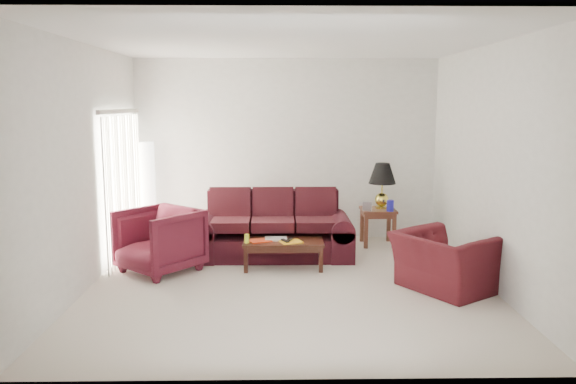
% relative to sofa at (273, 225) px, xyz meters
% --- Properties ---
extents(floor, '(5.00, 5.00, 0.00)m').
position_rel_sofa_xyz_m(floor, '(0.22, -1.28, -0.48)').
color(floor, beige).
rests_on(floor, ground).
extents(blinds, '(0.10, 2.00, 2.16)m').
position_rel_sofa_xyz_m(blinds, '(-2.20, 0.02, 0.60)').
color(blinds, silver).
rests_on(blinds, ground).
extents(sofa, '(2.38, 1.11, 0.96)m').
position_rel_sofa_xyz_m(sofa, '(0.00, 0.00, 0.00)').
color(sofa, black).
rests_on(sofa, ground).
extents(throw_pillow, '(0.41, 0.21, 0.41)m').
position_rel_sofa_xyz_m(throw_pillow, '(-0.62, 0.78, 0.25)').
color(throw_pillow, black).
rests_on(throw_pillow, sofa).
extents(end_table, '(0.55, 0.55, 0.59)m').
position_rel_sofa_xyz_m(end_table, '(1.69, 0.69, -0.18)').
color(end_table, '#4F251B').
rests_on(end_table, ground).
extents(table_lamp, '(0.57, 0.57, 0.73)m').
position_rel_sofa_xyz_m(table_lamp, '(1.75, 0.74, 0.48)').
color(table_lamp, gold).
rests_on(table_lamp, end_table).
extents(clock, '(0.15, 0.10, 0.14)m').
position_rel_sofa_xyz_m(clock, '(1.49, 0.54, 0.18)').
color(clock, '#AFAFB3').
rests_on(clock, end_table).
extents(blue_canister, '(0.14, 0.14, 0.18)m').
position_rel_sofa_xyz_m(blue_canister, '(1.84, 0.49, 0.20)').
color(blue_canister, '#1A179A').
rests_on(blue_canister, end_table).
extents(picture_frame, '(0.19, 0.20, 0.05)m').
position_rel_sofa_xyz_m(picture_frame, '(1.49, 0.82, 0.19)').
color(picture_frame, silver).
rests_on(picture_frame, end_table).
extents(floor_lamp, '(0.32, 0.32, 1.68)m').
position_rel_sofa_xyz_m(floor_lamp, '(-2.04, 0.92, 0.36)').
color(floor_lamp, white).
rests_on(floor_lamp, ground).
extents(armchair_left, '(1.33, 1.34, 0.87)m').
position_rel_sofa_xyz_m(armchair_left, '(-1.54, -0.72, -0.04)').
color(armchair_left, '#47101C').
rests_on(armchair_left, ground).
extents(armchair_right, '(1.39, 1.43, 0.71)m').
position_rel_sofa_xyz_m(armchair_right, '(2.12, -1.54, -0.13)').
color(armchair_right, '#3E0E13').
rests_on(armchair_right, ground).
extents(coffee_table, '(1.16, 0.66, 0.39)m').
position_rel_sofa_xyz_m(coffee_table, '(0.15, -0.57, -0.29)').
color(coffee_table, black).
rests_on(coffee_table, ground).
extents(magazine_red, '(0.35, 0.32, 0.02)m').
position_rel_sofa_xyz_m(magazine_red, '(-0.18, -0.60, -0.08)').
color(magazine_red, '#B92F12').
rests_on(magazine_red, coffee_table).
extents(magazine_white, '(0.31, 0.24, 0.02)m').
position_rel_sofa_xyz_m(magazine_white, '(0.05, -0.49, -0.08)').
color(magazine_white, beige).
rests_on(magazine_white, coffee_table).
extents(magazine_orange, '(0.34, 0.30, 0.02)m').
position_rel_sofa_xyz_m(magazine_orange, '(0.25, -0.67, -0.08)').
color(magazine_orange, gold).
rests_on(magazine_orange, coffee_table).
extents(remote_a, '(0.12, 0.17, 0.02)m').
position_rel_sofa_xyz_m(remote_a, '(0.17, -0.68, -0.06)').
color(remote_a, black).
rests_on(remote_a, coffee_table).
extents(remote_b, '(0.10, 0.18, 0.02)m').
position_rel_sofa_xyz_m(remote_b, '(0.24, -0.59, -0.06)').
color(remote_b, black).
rests_on(remote_b, coffee_table).
extents(yellow_glass, '(0.08, 0.08, 0.12)m').
position_rel_sofa_xyz_m(yellow_glass, '(-0.35, -0.69, -0.03)').
color(yellow_glass, '#E6F336').
rests_on(yellow_glass, coffee_table).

